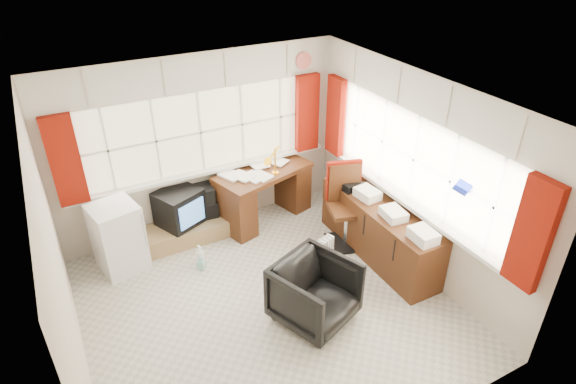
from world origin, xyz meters
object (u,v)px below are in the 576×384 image
object	(u,v)px
radiator	(321,262)
task_chair	(345,201)
office_chair	(315,293)
credenza	(379,230)
mini_fridge	(118,237)
desk	(264,191)
tv_bench	(178,234)
crt_tv	(179,207)
desk_lamp	(275,154)

from	to	relation	value
radiator	task_chair	bearing A→B (deg)	38.00
task_chair	office_chair	world-z (taller)	task_chair
credenza	mini_fridge	distance (m)	3.34
desk	tv_bench	distance (m)	1.37
radiator	credenza	bearing A→B (deg)	1.79
office_chair	crt_tv	xyz separation A→B (m)	(-0.84, 2.22, 0.13)
desk	radiator	distance (m)	1.57
desk	crt_tv	world-z (taller)	desk
radiator	crt_tv	xyz separation A→B (m)	(-1.30, 1.62, 0.28)
radiator	credenza	size ratio (longest dim) A/B	0.27
task_chair	desk_lamp	bearing A→B (deg)	126.95
tv_bench	crt_tv	world-z (taller)	crt_tv
radiator	tv_bench	distance (m)	2.08
office_chair	mini_fridge	world-z (taller)	mini_fridge
office_chair	radiator	xyz separation A→B (m)	(0.45, 0.59, -0.15)
tv_bench	radiator	bearing A→B (deg)	-48.12
task_chair	mini_fridge	world-z (taller)	task_chair
task_chair	credenza	bearing A→B (deg)	-67.92
task_chair	crt_tv	bearing A→B (deg)	151.22
credenza	desk	bearing A→B (deg)	121.84
credenza	crt_tv	size ratio (longest dim) A/B	2.83
desk	crt_tv	xyz separation A→B (m)	(-1.24, 0.07, 0.05)
desk	task_chair	distance (m)	1.27
task_chair	radiator	distance (m)	0.96
task_chair	tv_bench	distance (m)	2.36
desk	credenza	distance (m)	1.79
radiator	tv_bench	world-z (taller)	radiator
credenza	mini_fridge	bearing A→B (deg)	156.41
desk_lamp	crt_tv	distance (m)	1.50
desk_lamp	task_chair	size ratio (longest dim) A/B	0.37
desk	crt_tv	bearing A→B (deg)	176.68
desk_lamp	tv_bench	xyz separation A→B (m)	(-1.44, 0.17, -0.98)
desk_lamp	task_chair	world-z (taller)	desk_lamp
desk_lamp	credenza	distance (m)	1.74
radiator	desk_lamp	bearing A→B (deg)	87.77
task_chair	radiator	xyz separation A→B (m)	(-0.69, -0.54, -0.40)
radiator	mini_fridge	distance (m)	2.58
desk	credenza	bearing A→B (deg)	-58.16
tv_bench	desk_lamp	bearing A→B (deg)	-6.84
office_chair	desk	bearing A→B (deg)	58.03
credenza	tv_bench	bearing A→B (deg)	146.30
office_chair	credenza	size ratio (longest dim) A/B	0.41
credenza	crt_tv	distance (m)	2.71
desk	radiator	xyz separation A→B (m)	(0.06, -1.55, -0.23)
desk	radiator	size ratio (longest dim) A/B	2.85
desk_lamp	mini_fridge	bearing A→B (deg)	-179.75
tv_bench	mini_fridge	bearing A→B (deg)	-166.88
radiator	crt_tv	bearing A→B (deg)	128.60
task_chair	credenza	world-z (taller)	task_chair
credenza	crt_tv	xyz separation A→B (m)	(-2.19, 1.60, 0.11)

